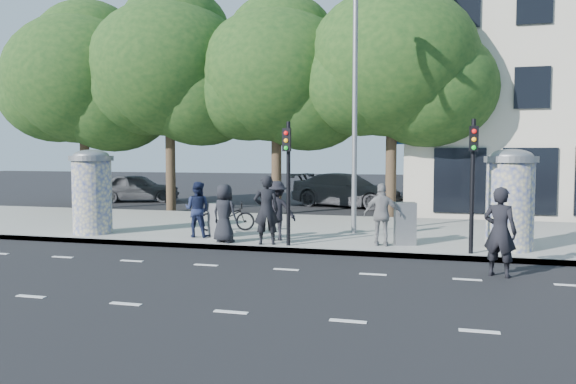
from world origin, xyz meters
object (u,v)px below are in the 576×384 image
(traffic_pole_far, at_px, (473,172))
(street_lamp, at_px, (355,86))
(ad_column_right, at_px, (510,197))
(traffic_pole_near, at_px, (288,170))
(ped_e, at_px, (382,215))
(ped_c, at_px, (197,209))
(ped_d, at_px, (276,211))
(car_left, at_px, (137,188))
(ad_column_left, at_px, (92,190))
(ped_a, at_px, (224,213))
(cabinet_right, at_px, (405,224))
(man_road, at_px, (500,232))
(bicycle, at_px, (227,216))
(ped_b, at_px, (266,210))
(cabinet_left, at_px, (218,220))
(car_right, at_px, (347,190))

(traffic_pole_far, distance_m, street_lamp, 5.12)
(ad_column_right, xyz_separation_m, traffic_pole_near, (-5.80, -0.91, 0.69))
(street_lamp, height_order, ped_e, street_lamp)
(ped_c, height_order, ped_d, ped_d)
(car_left, bearing_deg, ad_column_left, -175.78)
(ad_column_right, height_order, ped_a, ad_column_right)
(traffic_pole_far, height_order, cabinet_right, traffic_pole_far)
(man_road, distance_m, bicycle, 9.01)
(street_lamp, relative_size, ped_b, 4.14)
(traffic_pole_far, relative_size, ped_d, 1.96)
(traffic_pole_far, bearing_deg, bicycle, 162.83)
(street_lamp, height_order, car_left, street_lamp)
(ped_a, xyz_separation_m, ped_c, (-1.18, 0.77, 0.01))
(ped_d, relative_size, man_road, 0.88)
(traffic_pole_far, distance_m, man_road, 2.30)
(cabinet_left, height_order, car_left, car_left)
(ped_e, bearing_deg, traffic_pole_far, 160.53)
(ped_c, xyz_separation_m, cabinet_right, (6.17, 0.15, -0.25))
(traffic_pole_far, xyz_separation_m, street_lamp, (-3.40, 2.84, 2.56))
(ped_a, distance_m, car_left, 16.45)
(ped_c, xyz_separation_m, car_left, (-9.02, 12.13, -0.22))
(ad_column_right, bearing_deg, car_right, 117.04)
(ad_column_left, bearing_deg, car_left, 114.08)
(ped_d, relative_size, cabinet_left, 1.69)
(street_lamp, xyz_separation_m, man_road, (3.88, -4.72, -3.81))
(ped_a, distance_m, bicycle, 2.39)
(cabinet_right, bearing_deg, ad_column_left, 167.77)
(ped_c, relative_size, ped_d, 0.97)
(ped_d, bearing_deg, man_road, 136.79)
(cabinet_right, distance_m, car_left, 19.34)
(cabinet_left, bearing_deg, ped_c, -147.72)
(street_lamp, bearing_deg, traffic_pole_far, -39.88)
(car_right, bearing_deg, ped_b, -162.90)
(ped_a, bearing_deg, ped_b, -164.06)
(ped_e, relative_size, man_road, 0.87)
(traffic_pole_far, height_order, street_lamp, street_lamp)
(ad_column_left, distance_m, car_left, 13.47)
(ped_d, height_order, ped_e, ped_d)
(traffic_pole_near, bearing_deg, car_left, 132.95)
(traffic_pole_near, xyz_separation_m, cabinet_right, (3.10, 1.00, -1.49))
(ped_e, distance_m, cabinet_right, 0.75)
(ped_e, bearing_deg, car_right, -80.78)
(ad_column_left, xyz_separation_m, car_right, (6.17, 12.41, -0.70))
(bicycle, relative_size, cabinet_right, 1.53)
(ped_e, relative_size, bicycle, 0.95)
(traffic_pole_near, relative_size, man_road, 1.73)
(ad_column_right, distance_m, ped_c, 8.88)
(traffic_pole_near, height_order, cabinet_left, traffic_pole_near)
(ped_b, xyz_separation_m, car_right, (0.20, 13.06, -0.28))
(car_left, height_order, car_right, car_right)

